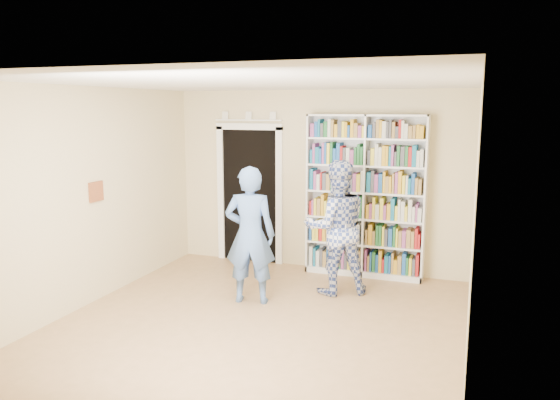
% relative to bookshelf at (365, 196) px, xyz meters
% --- Properties ---
extents(floor, '(5.00, 5.00, 0.00)m').
position_rel_bookshelf_xyz_m(floor, '(-0.77, -2.34, -1.19)').
color(floor, '#9B754B').
rests_on(floor, ground).
extents(ceiling, '(5.00, 5.00, 0.00)m').
position_rel_bookshelf_xyz_m(ceiling, '(-0.77, -2.34, 1.51)').
color(ceiling, white).
rests_on(ceiling, wall_back).
extents(wall_back, '(4.50, 0.00, 4.50)m').
position_rel_bookshelf_xyz_m(wall_back, '(-0.77, 0.16, 0.16)').
color(wall_back, beige).
rests_on(wall_back, floor).
extents(wall_left, '(0.00, 5.00, 5.00)m').
position_rel_bookshelf_xyz_m(wall_left, '(-3.02, -2.34, 0.16)').
color(wall_left, beige).
rests_on(wall_left, floor).
extents(wall_right, '(0.00, 5.00, 5.00)m').
position_rel_bookshelf_xyz_m(wall_right, '(1.48, -2.34, 0.16)').
color(wall_right, beige).
rests_on(wall_right, floor).
extents(bookshelf, '(1.71, 0.32, 2.35)m').
position_rel_bookshelf_xyz_m(bookshelf, '(0.00, 0.00, 0.00)').
color(bookshelf, white).
rests_on(bookshelf, floor).
extents(doorway, '(1.10, 0.08, 2.43)m').
position_rel_bookshelf_xyz_m(doorway, '(-1.87, 0.13, -0.01)').
color(doorway, black).
rests_on(doorway, floor).
extents(wall_art, '(0.03, 0.25, 0.25)m').
position_rel_bookshelf_xyz_m(wall_art, '(-3.00, -2.14, 0.21)').
color(wall_art, brown).
rests_on(wall_art, wall_left).
extents(man_blue, '(0.71, 0.54, 1.74)m').
position_rel_bookshelf_xyz_m(man_blue, '(-1.13, -1.61, -0.32)').
color(man_blue, '#5175B4').
rests_on(man_blue, floor).
extents(man_plaid, '(1.08, 1.00, 1.77)m').
position_rel_bookshelf_xyz_m(man_plaid, '(-0.20, -0.90, -0.30)').
color(man_plaid, navy).
rests_on(man_plaid, floor).
extents(paper_sheet, '(0.23, 0.03, 0.32)m').
position_rel_bookshelf_xyz_m(paper_sheet, '(-0.14, -1.08, -0.11)').
color(paper_sheet, white).
rests_on(paper_sheet, man_plaid).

